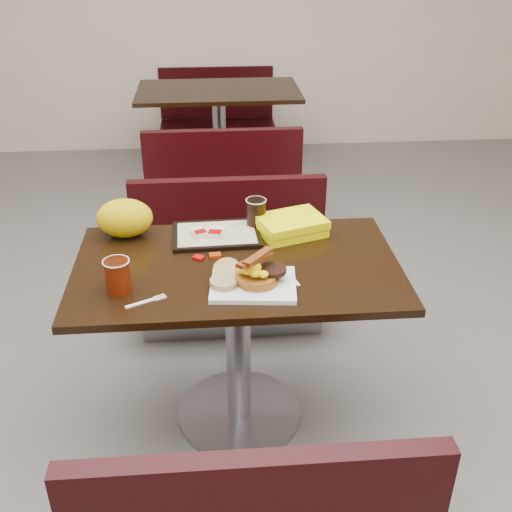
{
  "coord_description": "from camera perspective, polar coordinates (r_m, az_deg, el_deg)",
  "views": [
    {
      "loc": [
        -0.09,
        -1.95,
        1.88
      ],
      "look_at": [
        0.07,
        -0.07,
        0.82
      ],
      "focal_mm": 42.86,
      "sensor_mm": 36.0,
      "label": 1
    }
  ],
  "objects": [
    {
      "name": "fork",
      "position": [
        2.06,
        -10.77,
        -4.35
      ],
      "size": [
        0.14,
        0.09,
        0.0
      ],
      "primitive_type": null,
      "rotation": [
        0.0,
        0.0,
        0.46
      ],
      "color": "white",
      "rests_on": "table_near"
    },
    {
      "name": "scrambled_eggs",
      "position": [
        2.08,
        -0.27,
        -1.19
      ],
      "size": [
        0.11,
        0.1,
        0.05
      ],
      "primitive_type": "ellipsoid",
      "rotation": [
        0.0,
        0.0,
        0.19
      ],
      "color": "#FFF305",
      "rests_on": "pancake_stack"
    },
    {
      "name": "table_near",
      "position": [
        2.46,
        -1.66,
        -8.34
      ],
      "size": [
        1.2,
        0.7,
        0.75
      ],
      "primitive_type": null,
      "color": "black",
      "rests_on": "floor"
    },
    {
      "name": "bacon_strips",
      "position": [
        2.07,
        -0.1,
        -0.29
      ],
      "size": [
        0.17,
        0.18,
        0.01
      ],
      "primitive_type": null,
      "rotation": [
        0.0,
        0.0,
        0.83
      ],
      "color": "#4C0F05",
      "rests_on": "scrambled_eggs"
    },
    {
      "name": "tray",
      "position": [
        2.45,
        -3.7,
        1.99
      ],
      "size": [
        0.36,
        0.26,
        0.02
      ],
      "primitive_type": "cube",
      "rotation": [
        0.0,
        0.0,
        0.03
      ],
      "color": "black",
      "rests_on": "table_near"
    },
    {
      "name": "bench_near_s",
      "position": [
        1.97,
        -0.44,
        -21.19
      ],
      "size": [
        1.0,
        0.46,
        0.72
      ],
      "primitive_type": null,
      "color": "black",
      "rests_on": "floor"
    },
    {
      "name": "muffin_bottom",
      "position": [
        2.09,
        -3.02,
        -2.46
      ],
      "size": [
        0.1,
        0.1,
        0.02
      ],
      "primitive_type": "cylinder",
      "rotation": [
        0.0,
        0.0,
        0.03
      ],
      "color": "tan",
      "rests_on": "platter"
    },
    {
      "name": "knife",
      "position": [
        2.19,
        3.13,
        -1.76
      ],
      "size": [
        0.06,
        0.15,
        0.0
      ],
      "primitive_type": "cube",
      "rotation": [
        0.0,
        0.0,
        -1.27
      ],
      "color": "white",
      "rests_on": "table_near"
    },
    {
      "name": "muffin_top",
      "position": [
        2.14,
        -2.75,
        -1.3
      ],
      "size": [
        0.12,
        0.12,
        0.05
      ],
      "primitive_type": "cylinder",
      "rotation": [
        0.38,
        0.0,
        -0.29
      ],
      "color": "tan",
      "rests_on": "platter"
    },
    {
      "name": "bench_far_s",
      "position": [
        4.14,
        -3.13,
        7.69
      ],
      "size": [
        1.0,
        0.46,
        0.72
      ],
      "primitive_type": null,
      "color": "black",
      "rests_on": "floor"
    },
    {
      "name": "hashbrown_sleeve_right",
      "position": [
        2.43,
        -3.77,
        2.22
      ],
      "size": [
        0.07,
        0.09,
        0.02
      ],
      "primitive_type": "cube",
      "rotation": [
        0.0,
        0.0,
        -0.23
      ],
      "color": "silver",
      "rests_on": "tray"
    },
    {
      "name": "platter",
      "position": [
        2.11,
        -0.26,
        -2.69
      ],
      "size": [
        0.31,
        0.25,
        0.02
      ],
      "primitive_type": "cube",
      "rotation": [
        0.0,
        0.0,
        -0.1
      ],
      "color": "white",
      "rests_on": "table_near"
    },
    {
      "name": "hashbrown_sleeve_left",
      "position": [
        2.43,
        -5.35,
        2.22
      ],
      "size": [
        0.08,
        0.09,
        0.02
      ],
      "primitive_type": "cube",
      "rotation": [
        0.0,
        0.0,
        0.4
      ],
      "color": "silver",
      "rests_on": "tray"
    },
    {
      "name": "table_far",
      "position": [
        4.79,
        -3.41,
        10.92
      ],
      "size": [
        1.2,
        0.7,
        0.75
      ],
      "primitive_type": null,
      "color": "black",
      "rests_on": "floor"
    },
    {
      "name": "pancake_stack",
      "position": [
        2.11,
        0.11,
        -2.0
      ],
      "size": [
        0.19,
        0.19,
        0.03
      ],
      "primitive_type": "cylinder",
      "rotation": [
        0.0,
        0.0,
        0.33
      ],
      "color": "#A6551B",
      "rests_on": "platter"
    },
    {
      "name": "condiment_syrup",
      "position": [
        2.3,
        -3.84,
        0.06
      ],
      "size": [
        0.05,
        0.04,
        0.01
      ],
      "primitive_type": "cube",
      "rotation": [
        0.0,
        0.0,
        0.08
      ],
      "color": "#9E2A06",
      "rests_on": "table_near"
    },
    {
      "name": "bench_near_n",
      "position": [
        3.05,
        -2.38,
        -0.56
      ],
      "size": [
        1.0,
        0.46,
        0.72
      ],
      "primitive_type": null,
      "color": "black",
      "rests_on": "floor"
    },
    {
      "name": "floor",
      "position": [
        2.71,
        -1.54,
        -14.64
      ],
      "size": [
        6.0,
        7.0,
        0.01
      ],
      "primitive_type": "cube",
      "color": "slate",
      "rests_on": "ground"
    },
    {
      "name": "condiment_ketchup",
      "position": [
        2.29,
        -5.38,
        -0.16
      ],
      "size": [
        0.05,
        0.05,
        0.01
      ],
      "primitive_type": "cube",
      "rotation": [
        0.0,
        0.0,
        -0.54
      ],
      "color": "#8C0504",
      "rests_on": "table_near"
    },
    {
      "name": "paper_bag",
      "position": [
        2.48,
        -12.15,
        3.49
      ],
      "size": [
        0.23,
        0.17,
        0.15
      ],
      "primitive_type": "ellipsoid",
      "rotation": [
        0.0,
        0.0,
        -0.02
      ],
      "color": "#D7B707",
      "rests_on": "table_near"
    },
    {
      "name": "bench_far_n",
      "position": [
        5.47,
        -3.62,
        13.06
      ],
      "size": [
        1.0,
        0.46,
        0.72
      ],
      "primitive_type": null,
      "color": "black",
      "rests_on": "floor"
    },
    {
      "name": "coffee_cup_far",
      "position": [
        2.49,
        0.01,
        4.13
      ],
      "size": [
        0.08,
        0.08,
        0.11
      ],
      "primitive_type": "cylinder",
      "rotation": [
        0.0,
        0.0,
        -0.04
      ],
      "color": "black",
      "rests_on": "tray"
    },
    {
      "name": "clamshell",
      "position": [
        2.46,
        3.31,
        2.86
      ],
      "size": [
        0.3,
        0.26,
        0.07
      ],
      "primitive_type": "cube",
      "rotation": [
        0.0,
        0.0,
        0.32
      ],
      "color": "#F6F104",
      "rests_on": "table_near"
    },
    {
      "name": "sausage_patty",
      "position": [
        2.11,
        1.59,
        -1.29
      ],
      "size": [
        0.12,
        0.12,
        0.01
      ],
      "primitive_type": "cylinder",
      "rotation": [
        0.0,
        0.0,
        -0.33
      ],
      "color": "black",
      "rests_on": "pancake_stack"
    },
    {
      "name": "coffee_cup_near",
      "position": [
        2.12,
        -12.78,
        -1.84
      ],
      "size": [
        0.11,
        0.11,
        0.12
      ],
      "primitive_type": "cylinder",
      "rotation": [
        0.0,
        0.0,
        -0.38
      ],
      "color": "maroon",
      "rests_on": "table_near"
    }
  ]
}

